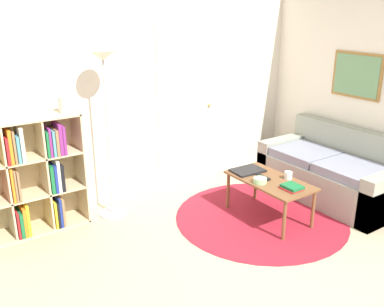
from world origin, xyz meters
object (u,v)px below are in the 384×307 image
bowl (260,180)px  coffee_table (270,184)px  laptop (247,170)px  floor_lamp (105,89)px  cup (288,175)px  couch (334,173)px  vase_on_shelf (64,104)px  bookshelf (20,177)px

bowl → coffee_table: bearing=3.2°
laptop → floor_lamp: bearing=151.4°
floor_lamp → cup: bearing=-36.4°
couch → vase_on_shelf: 3.11m
couch → vase_on_shelf: bearing=156.9°
bowl → bookshelf: bearing=150.7°
coffee_table → bowl: bowl is taller
cup → laptop: bearing=117.5°
bowl → vase_on_shelf: 2.08m
bookshelf → laptop: size_ratio=3.24×
laptop → couch: bearing=-17.1°
laptop → cup: size_ratio=4.44×
cup → vase_on_shelf: 2.36m
cup → vase_on_shelf: size_ratio=0.52×
couch → cup: couch is taller
bookshelf → cup: size_ratio=14.36×
coffee_table → floor_lamp: bearing=142.8°
bowl → cup: cup is taller
floor_lamp → bowl: size_ratio=12.79×
bookshelf → couch: bookshelf is taller
bowl → vase_on_shelf: vase_on_shelf is taller
cup → vase_on_shelf: (-1.87, 1.23, 0.76)m
coffee_table → cup: bearing=-29.1°
vase_on_shelf → couch: bearing=-23.1°
floor_lamp → cup: floor_lamp is taller
cup → vase_on_shelf: vase_on_shelf is taller
bookshelf → floor_lamp: (0.86, -0.13, 0.78)m
couch → vase_on_shelf: vase_on_shelf is taller
bookshelf → bowl: size_ratio=8.51×
bookshelf → floor_lamp: floor_lamp is taller
cup → couch: bearing=4.8°
couch → bowl: size_ratio=11.90×
coffee_table → cup: (0.17, -0.09, 0.09)m
couch → vase_on_shelf: size_ratio=10.37×
floor_lamp → bowl: 1.80m
bookshelf → coffee_table: size_ratio=1.25×
cup → vase_on_shelf: bearing=146.6°
floor_lamp → couch: bearing=-23.6°
bookshelf → couch: size_ratio=0.72×
coffee_table → bowl: (-0.15, -0.01, 0.08)m
bookshelf → bowl: 2.35m
laptop → vase_on_shelf: vase_on_shelf is taller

